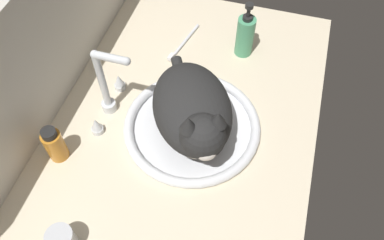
{
  "coord_description": "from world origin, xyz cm",
  "views": [
    {
      "loc": [
        -58.42,
        -19.05,
        91.83
      ],
      "look_at": [
        -0.55,
        -2.37,
        7.0
      ],
      "focal_mm": 36.87,
      "sensor_mm": 36.0,
      "label": 1
    }
  ],
  "objects_px": {
    "faucet": "(107,90)",
    "soap_pump_bottle": "(245,35)",
    "toothbrush": "(183,43)",
    "amber_bottle": "(55,144)",
    "sink_basin": "(192,126)",
    "cat": "(194,113)"
  },
  "relations": [
    {
      "from": "faucet",
      "to": "soap_pump_bottle",
      "type": "distance_m",
      "value": 0.45
    },
    {
      "from": "faucet",
      "to": "toothbrush",
      "type": "distance_m",
      "value": 0.34
    },
    {
      "from": "soap_pump_bottle",
      "to": "toothbrush",
      "type": "height_order",
      "value": "soap_pump_bottle"
    },
    {
      "from": "sink_basin",
      "to": "soap_pump_bottle",
      "type": "height_order",
      "value": "soap_pump_bottle"
    },
    {
      "from": "faucet",
      "to": "amber_bottle",
      "type": "distance_m",
      "value": 0.19
    },
    {
      "from": "amber_bottle",
      "to": "soap_pump_bottle",
      "type": "relative_size",
      "value": 0.59
    },
    {
      "from": "faucet",
      "to": "soap_pump_bottle",
      "type": "bearing_deg",
      "value": -43.35
    },
    {
      "from": "amber_bottle",
      "to": "soap_pump_bottle",
      "type": "height_order",
      "value": "soap_pump_bottle"
    },
    {
      "from": "faucet",
      "to": "soap_pump_bottle",
      "type": "xyz_separation_m",
      "value": [
        0.32,
        -0.31,
        -0.02
      ]
    },
    {
      "from": "faucet",
      "to": "amber_bottle",
      "type": "relative_size",
      "value": 2.06
    },
    {
      "from": "amber_bottle",
      "to": "soap_pump_bottle",
      "type": "distance_m",
      "value": 0.63
    },
    {
      "from": "sink_basin",
      "to": "faucet",
      "type": "xyz_separation_m",
      "value": [
        0.0,
        0.23,
        0.08
      ]
    },
    {
      "from": "amber_bottle",
      "to": "sink_basin",
      "type": "bearing_deg",
      "value": -60.37
    },
    {
      "from": "sink_basin",
      "to": "amber_bottle",
      "type": "distance_m",
      "value": 0.36
    },
    {
      "from": "amber_bottle",
      "to": "faucet",
      "type": "bearing_deg",
      "value": -22.87
    },
    {
      "from": "faucet",
      "to": "amber_bottle",
      "type": "bearing_deg",
      "value": 157.13
    },
    {
      "from": "cat",
      "to": "faucet",
      "type": "bearing_deg",
      "value": 85.46
    },
    {
      "from": "sink_basin",
      "to": "soap_pump_bottle",
      "type": "relative_size",
      "value": 2.0
    },
    {
      "from": "sink_basin",
      "to": "faucet",
      "type": "height_order",
      "value": "faucet"
    },
    {
      "from": "faucet",
      "to": "soap_pump_bottle",
      "type": "relative_size",
      "value": 1.23
    },
    {
      "from": "sink_basin",
      "to": "amber_bottle",
      "type": "relative_size",
      "value": 3.37
    },
    {
      "from": "soap_pump_bottle",
      "to": "sink_basin",
      "type": "bearing_deg",
      "value": 167.33
    }
  ]
}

